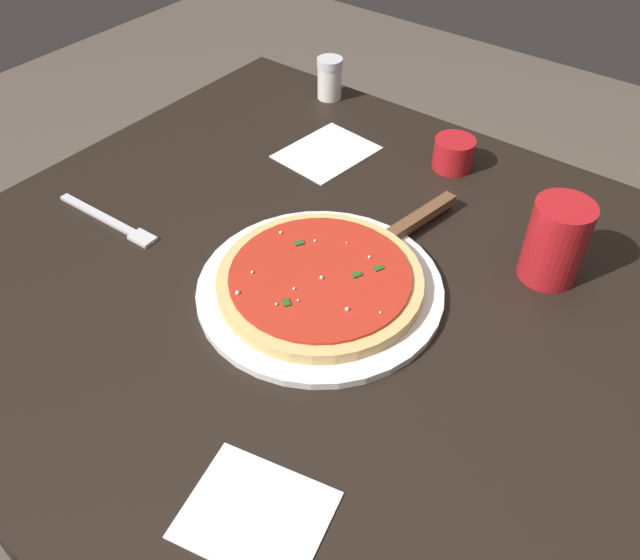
{
  "coord_description": "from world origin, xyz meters",
  "views": [
    {
      "loc": [
        -0.37,
        0.49,
        1.34
      ],
      "look_at": [
        -0.01,
        0.02,
        0.79
      ],
      "focal_mm": 36.68,
      "sensor_mm": 36.0,
      "label": 1
    }
  ],
  "objects_px": {
    "pizza_server": "(403,230)",
    "cup_tall_drink": "(556,241)",
    "parmesan_shaker": "(330,78)",
    "napkin_loose_left": "(327,152)",
    "pizza": "(320,280)",
    "serving_plate": "(320,289)",
    "napkin_folded_right": "(256,515)",
    "fork": "(112,222)",
    "cup_small_sauce": "(453,153)"
  },
  "relations": [
    {
      "from": "napkin_folded_right",
      "to": "fork",
      "type": "distance_m",
      "value": 0.5
    },
    {
      "from": "pizza_server",
      "to": "cup_small_sauce",
      "type": "relative_size",
      "value": 3.53
    },
    {
      "from": "fork",
      "to": "parmesan_shaker",
      "type": "distance_m",
      "value": 0.49
    },
    {
      "from": "pizza",
      "to": "pizza_server",
      "type": "xyz_separation_m",
      "value": [
        -0.03,
        -0.15,
        -0.0
      ]
    },
    {
      "from": "fork",
      "to": "parmesan_shaker",
      "type": "relative_size",
      "value": 2.52
    },
    {
      "from": "napkin_loose_left",
      "to": "pizza",
      "type": "bearing_deg",
      "value": 125.56
    },
    {
      "from": "cup_tall_drink",
      "to": "parmesan_shaker",
      "type": "distance_m",
      "value": 0.56
    },
    {
      "from": "cup_tall_drink",
      "to": "napkin_loose_left",
      "type": "height_order",
      "value": "cup_tall_drink"
    },
    {
      "from": "cup_small_sauce",
      "to": "fork",
      "type": "distance_m",
      "value": 0.52
    },
    {
      "from": "napkin_folded_right",
      "to": "napkin_loose_left",
      "type": "relative_size",
      "value": 0.89
    },
    {
      "from": "cup_tall_drink",
      "to": "napkin_folded_right",
      "type": "height_order",
      "value": "cup_tall_drink"
    },
    {
      "from": "serving_plate",
      "to": "cup_tall_drink",
      "type": "xyz_separation_m",
      "value": [
        -0.21,
        -0.2,
        0.05
      ]
    },
    {
      "from": "pizza_server",
      "to": "cup_tall_drink",
      "type": "height_order",
      "value": "cup_tall_drink"
    },
    {
      "from": "pizza",
      "to": "pizza_server",
      "type": "relative_size",
      "value": 1.15
    },
    {
      "from": "pizza",
      "to": "napkin_folded_right",
      "type": "relative_size",
      "value": 1.96
    },
    {
      "from": "pizza_server",
      "to": "parmesan_shaker",
      "type": "distance_m",
      "value": 0.42
    },
    {
      "from": "serving_plate",
      "to": "fork",
      "type": "bearing_deg",
      "value": 12.19
    },
    {
      "from": "parmesan_shaker",
      "to": "cup_small_sauce",
      "type": "bearing_deg",
      "value": 167.18
    },
    {
      "from": "pizza",
      "to": "fork",
      "type": "height_order",
      "value": "pizza"
    },
    {
      "from": "cup_tall_drink",
      "to": "napkin_loose_left",
      "type": "bearing_deg",
      "value": -8.47
    },
    {
      "from": "cup_tall_drink",
      "to": "napkin_loose_left",
      "type": "relative_size",
      "value": 0.75
    },
    {
      "from": "serving_plate",
      "to": "pizza_server",
      "type": "relative_size",
      "value": 1.38
    },
    {
      "from": "serving_plate",
      "to": "parmesan_shaker",
      "type": "distance_m",
      "value": 0.52
    },
    {
      "from": "cup_small_sauce",
      "to": "napkin_folded_right",
      "type": "relative_size",
      "value": 0.48
    },
    {
      "from": "napkin_folded_right",
      "to": "serving_plate",
      "type": "bearing_deg",
      "value": -63.79
    },
    {
      "from": "fork",
      "to": "parmesan_shaker",
      "type": "height_order",
      "value": "parmesan_shaker"
    },
    {
      "from": "cup_tall_drink",
      "to": "fork",
      "type": "bearing_deg",
      "value": 27.2
    },
    {
      "from": "pizza",
      "to": "fork",
      "type": "xyz_separation_m",
      "value": [
        0.32,
        0.07,
        -0.02
      ]
    },
    {
      "from": "pizza_server",
      "to": "fork",
      "type": "xyz_separation_m",
      "value": [
        0.34,
        0.22,
        -0.01
      ]
    },
    {
      "from": "cup_tall_drink",
      "to": "cup_small_sauce",
      "type": "distance_m",
      "value": 0.27
    },
    {
      "from": "napkin_loose_left",
      "to": "parmesan_shaker",
      "type": "bearing_deg",
      "value": -54.44
    },
    {
      "from": "cup_small_sauce",
      "to": "parmesan_shaker",
      "type": "xyz_separation_m",
      "value": [
        0.29,
        -0.07,
        0.01
      ]
    },
    {
      "from": "napkin_loose_left",
      "to": "parmesan_shaker",
      "type": "xyz_separation_m",
      "value": [
        0.11,
        -0.15,
        0.04
      ]
    },
    {
      "from": "serving_plate",
      "to": "pizza_server",
      "type": "distance_m",
      "value": 0.16
    },
    {
      "from": "napkin_loose_left",
      "to": "fork",
      "type": "height_order",
      "value": "fork"
    },
    {
      "from": "cup_small_sauce",
      "to": "napkin_loose_left",
      "type": "height_order",
      "value": "cup_small_sauce"
    },
    {
      "from": "serving_plate",
      "to": "parmesan_shaker",
      "type": "xyz_separation_m",
      "value": [
        0.3,
        -0.42,
        0.03
      ]
    },
    {
      "from": "cup_tall_drink",
      "to": "cup_small_sauce",
      "type": "bearing_deg",
      "value": -33.74
    },
    {
      "from": "pizza",
      "to": "cup_tall_drink",
      "type": "xyz_separation_m",
      "value": [
        -0.21,
        -0.2,
        0.04
      ]
    },
    {
      "from": "napkin_folded_right",
      "to": "napkin_loose_left",
      "type": "bearing_deg",
      "value": -58.97
    },
    {
      "from": "cup_tall_drink",
      "to": "parmesan_shaker",
      "type": "bearing_deg",
      "value": -22.66
    },
    {
      "from": "napkin_loose_left",
      "to": "fork",
      "type": "bearing_deg",
      "value": 68.6
    },
    {
      "from": "cup_tall_drink",
      "to": "napkin_loose_left",
      "type": "xyz_separation_m",
      "value": [
        0.4,
        -0.06,
        -0.05
      ]
    },
    {
      "from": "napkin_loose_left",
      "to": "fork",
      "type": "relative_size",
      "value": 0.79
    },
    {
      "from": "pizza_server",
      "to": "parmesan_shaker",
      "type": "bearing_deg",
      "value": -39.31
    },
    {
      "from": "serving_plate",
      "to": "pizza_server",
      "type": "height_order",
      "value": "pizza_server"
    },
    {
      "from": "cup_tall_drink",
      "to": "napkin_folded_right",
      "type": "xyz_separation_m",
      "value": [
        0.08,
        0.48,
        -0.05
      ]
    },
    {
      "from": "cup_small_sauce",
      "to": "pizza_server",
      "type": "bearing_deg",
      "value": 99.41
    },
    {
      "from": "napkin_folded_right",
      "to": "parmesan_shaker",
      "type": "height_order",
      "value": "parmesan_shaker"
    },
    {
      "from": "napkin_folded_right",
      "to": "napkin_loose_left",
      "type": "xyz_separation_m",
      "value": [
        0.32,
        -0.54,
        0.0
      ]
    }
  ]
}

